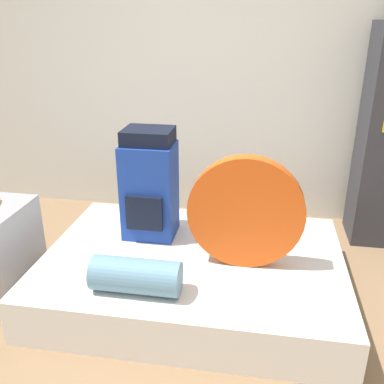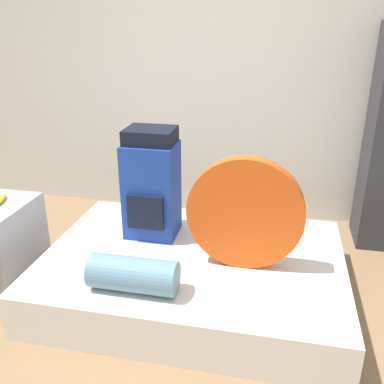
% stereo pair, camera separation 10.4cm
% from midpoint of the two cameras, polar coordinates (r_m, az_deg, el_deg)
% --- Properties ---
extents(ground_plane, '(16.00, 16.00, 0.00)m').
position_cam_midpoint_polar(ground_plane, '(2.53, -2.65, -21.89)').
color(ground_plane, '#846647').
extents(wall_back, '(8.00, 0.05, 2.60)m').
position_cam_midpoint_polar(wall_back, '(3.89, 3.64, 15.37)').
color(wall_back, silver).
rests_on(wall_back, ground_plane).
extents(bed, '(1.97, 1.41, 0.30)m').
position_cam_midpoint_polar(bed, '(2.97, -0.85, -10.76)').
color(bed, silver).
rests_on(bed, ground_plane).
extents(backpack, '(0.36, 0.33, 0.78)m').
position_cam_midpoint_polar(backpack, '(3.01, -6.67, 0.89)').
color(backpack, navy).
rests_on(backpack, bed).
extents(tent_bag, '(0.72, 0.09, 0.72)m').
position_cam_midpoint_polar(tent_bag, '(2.64, 6.04, -2.75)').
color(tent_bag, '#D14C14').
rests_on(tent_bag, bed).
extents(sleeping_roll, '(0.51, 0.21, 0.21)m').
position_cam_midpoint_polar(sleeping_roll, '(2.51, -8.67, -10.99)').
color(sleeping_roll, '#5B849E').
rests_on(sleeping_roll, bed).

